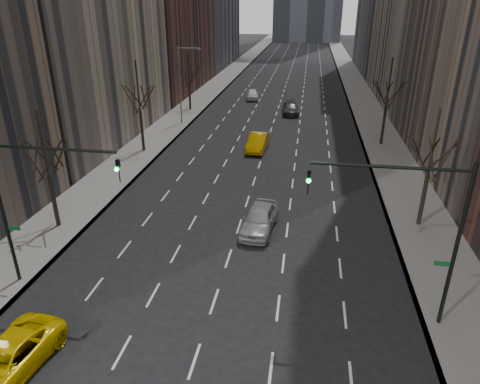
% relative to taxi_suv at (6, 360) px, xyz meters
% --- Properties ---
extents(sidewalk_left, '(4.50, 320.00, 0.15)m').
position_rel_taxi_suv_xyz_m(sidewalk_left, '(-4.93, 63.82, -0.64)').
color(sidewalk_left, slate).
rests_on(sidewalk_left, ground).
extents(sidewalk_right, '(4.50, 320.00, 0.15)m').
position_rel_taxi_suv_xyz_m(sidewalk_right, '(19.57, 63.82, -0.64)').
color(sidewalk_right, slate).
rests_on(sidewalk_right, ground).
extents(tree_lw_b, '(3.36, 3.50, 7.82)m').
position_rel_taxi_suv_xyz_m(tree_lw_b, '(-4.68, 11.82, 3.00)').
color(tree_lw_b, black).
rests_on(tree_lw_b, ground).
extents(tree_lw_c, '(3.36, 3.50, 8.74)m').
position_rel_taxi_suv_xyz_m(tree_lw_c, '(-4.68, 27.82, 3.32)').
color(tree_lw_c, black).
rests_on(tree_lw_c, ground).
extents(tree_lw_d, '(3.36, 3.50, 7.36)m').
position_rel_taxi_suv_xyz_m(tree_lw_d, '(-4.68, 45.82, 2.84)').
color(tree_lw_d, black).
rests_on(tree_lw_d, ground).
extents(tree_rw_b, '(3.36, 3.50, 7.82)m').
position_rel_taxi_suv_xyz_m(tree_rw_b, '(19.32, 15.82, 3.00)').
color(tree_rw_b, black).
rests_on(tree_rw_b, ground).
extents(tree_rw_c, '(3.36, 3.50, 8.74)m').
position_rel_taxi_suv_xyz_m(tree_rw_c, '(19.32, 33.82, 3.32)').
color(tree_rw_c, black).
rests_on(tree_rw_c, ground).
extents(traffic_mast_left, '(6.69, 0.39, 8.00)m').
position_rel_taxi_suv_xyz_m(traffic_mast_left, '(-1.79, 5.81, 4.77)').
color(traffic_mast_left, black).
rests_on(traffic_mast_left, ground).
extents(traffic_mast_right, '(6.69, 0.39, 8.00)m').
position_rel_taxi_suv_xyz_m(traffic_mast_right, '(16.43, 5.81, 4.77)').
color(traffic_mast_right, black).
rests_on(traffic_mast_right, ground).
extents(streetlight_far, '(2.83, 0.22, 9.00)m').
position_rel_taxi_suv_xyz_m(streetlight_far, '(-3.52, 38.82, 4.90)').
color(streetlight_far, slate).
rests_on(streetlight_far, ground).
extents(taxi_suv, '(3.01, 5.43, 1.44)m').
position_rel_taxi_suv_xyz_m(taxi_suv, '(0.00, 0.00, 0.00)').
color(taxi_suv, yellow).
rests_on(taxi_suv, ground).
extents(silver_sedan_ahead, '(2.42, 5.08, 1.68)m').
position_rel_taxi_suv_xyz_m(silver_sedan_ahead, '(8.72, 13.56, 0.12)').
color(silver_sedan_ahead, '#999BA1').
rests_on(silver_sedan_ahead, ground).
extents(far_taxi, '(1.99, 5.04, 1.63)m').
position_rel_taxi_suv_xyz_m(far_taxi, '(6.64, 30.11, 0.10)').
color(far_taxi, '#D89A04').
rests_on(far_taxi, ground).
extents(far_suv_grey, '(2.56, 5.35, 1.50)m').
position_rel_taxi_suv_xyz_m(far_suv_grey, '(9.17, 45.82, 0.03)').
color(far_suv_grey, '#2B2C30').
rests_on(far_suv_grey, ground).
extents(far_car_white, '(2.29, 4.62, 1.51)m').
position_rel_taxi_suv_xyz_m(far_car_white, '(2.92, 54.28, 0.04)').
color(far_car_white, silver).
rests_on(far_car_white, ground).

